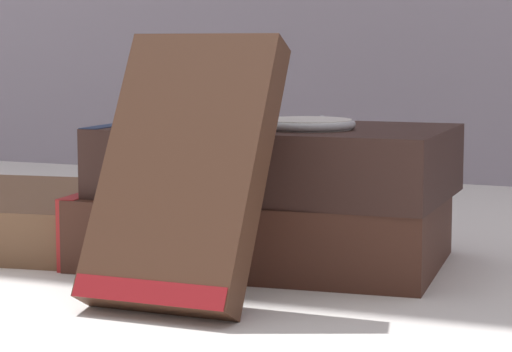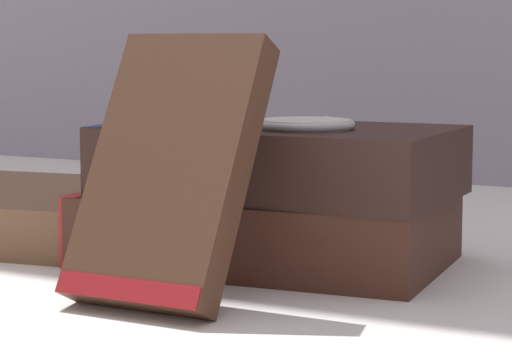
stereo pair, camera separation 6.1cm
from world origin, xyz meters
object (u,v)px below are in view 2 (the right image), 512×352
Objects in this scene: book_flat_bottom at (256,227)px; reading_glasses at (251,217)px; book_flat_top at (272,160)px; pocket_watch at (306,124)px; book_side_left at (1,211)px; book_leaning_front at (165,178)px.

reading_glasses is at bearing 113.79° from book_flat_bottom.
pocket_watch is at bearing -25.78° from book_flat_top.
book_side_left is at bearing -144.85° from reading_glasses.
book_flat_top is 0.18m from reading_glasses.
book_leaning_front is at bearing -83.93° from reading_glasses.
pocket_watch is (0.03, -0.01, 0.02)m from book_flat_top.
book_side_left is 1.51× the size of book_leaning_front.
book_leaning_front reaches higher than book_flat_bottom.
pocket_watch is at bearing -64.76° from reading_glasses.
book_flat_top is (0.01, -0.00, 0.04)m from book_flat_bottom.
pocket_watch is (0.03, 0.10, 0.02)m from book_leaning_front.
pocket_watch reaches higher than book_side_left.
book_leaning_front is at bearing -107.86° from pocket_watch.
book_leaning_front reaches higher than pocket_watch.
book_flat_bottom is 0.21m from book_side_left.
reading_glasses is at bearing 127.73° from pocket_watch.
book_side_left reaches higher than reading_glasses.
book_flat_bottom reaches higher than reading_glasses.
book_flat_top is at bearing -69.90° from reading_glasses.
book_flat_top is 0.99× the size of book_side_left.
book_flat_bottom is 1.07× the size of book_flat_top.
book_flat_bottom reaches higher than book_side_left.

